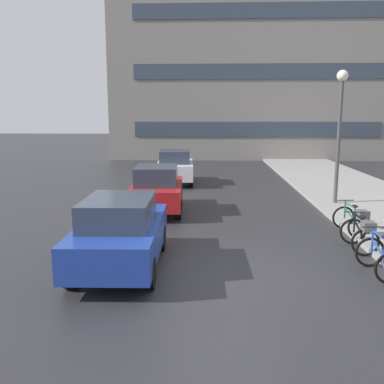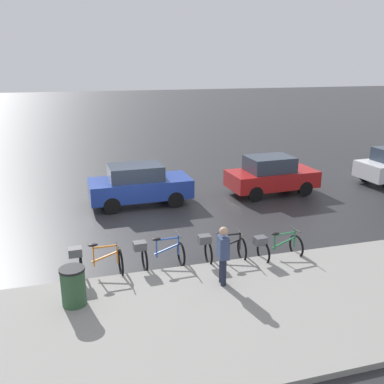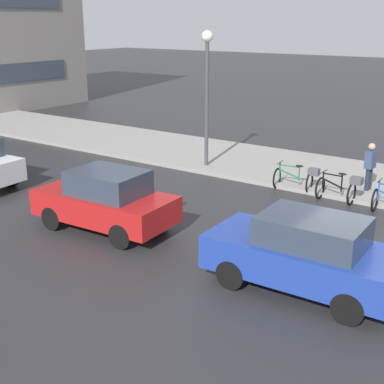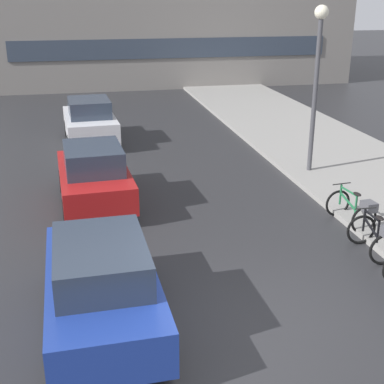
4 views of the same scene
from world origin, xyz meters
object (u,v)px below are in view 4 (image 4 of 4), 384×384
object	(u,v)px
car_blue	(102,284)
car_red	(94,175)
car_white	(90,121)
streetlamp	(317,64)
bicycle_farthest	(355,209)
bicycle_third	(377,236)

from	to	relation	value
car_blue	car_red	distance (m)	5.70
car_white	streetlamp	xyz separation A→B (m)	(6.52, -5.24, 2.54)
car_blue	streetlamp	xyz separation A→B (m)	(6.74, 6.91, 2.55)
bicycle_farthest	streetlamp	world-z (taller)	streetlamp
bicycle_third	car_red	world-z (taller)	car_red
bicycle_farthest	car_red	size ratio (longest dim) A/B	0.38
car_white	streetlamp	size ratio (longest dim) A/B	0.78
car_red	car_white	world-z (taller)	car_white
bicycle_farthest	streetlamp	xyz separation A→B (m)	(0.61, 3.99, 2.91)
bicycle_farthest	car_white	xyz separation A→B (m)	(-5.92, 9.23, 0.37)
bicycle_third	car_white	xyz separation A→B (m)	(-5.60, 10.78, 0.35)
car_white	streetlamp	distance (m)	8.74
bicycle_farthest	car_red	world-z (taller)	car_red
car_blue	streetlamp	world-z (taller)	streetlamp
car_red	streetlamp	world-z (taller)	streetlamp
car_red	streetlamp	size ratio (longest dim) A/B	0.77
car_white	streetlamp	bearing A→B (deg)	-38.79
bicycle_third	car_white	size ratio (longest dim) A/B	0.34
bicycle_farthest	streetlamp	size ratio (longest dim) A/B	0.29
streetlamp	bicycle_farthest	bearing A→B (deg)	-98.62
bicycle_farthest	car_blue	distance (m)	6.80
bicycle_farthest	car_blue	bearing A→B (deg)	-154.60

